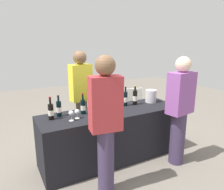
{
  "coord_description": "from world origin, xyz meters",
  "views": [
    {
      "loc": [
        -1.47,
        -2.69,
        1.8
      ],
      "look_at": [
        0.0,
        0.0,
        1.03
      ],
      "focal_mm": 34.13,
      "sensor_mm": 36.0,
      "label": 1
    }
  ],
  "objects": [
    {
      "name": "wine_glass_3",
      "position": [
        -0.05,
        -0.14,
        0.89
      ],
      "size": [
        0.08,
        0.08,
        0.15
      ],
      "color": "silver",
      "rests_on": "tasting_table"
    },
    {
      "name": "wine_bottle_1",
      "position": [
        -0.76,
        0.16,
        0.89
      ],
      "size": [
        0.07,
        0.07,
        0.3
      ],
      "color": "black",
      "rests_on": "tasting_table"
    },
    {
      "name": "wine_glass_1",
      "position": [
        -0.57,
        -0.05,
        0.87
      ],
      "size": [
        0.07,
        0.07,
        0.13
      ],
      "color": "silver",
      "rests_on": "tasting_table"
    },
    {
      "name": "wine_bottle_0",
      "position": [
        -0.89,
        0.08,
        0.89
      ],
      "size": [
        0.07,
        0.07,
        0.31
      ],
      "color": "black",
      "rests_on": "tasting_table"
    },
    {
      "name": "wine_bottle_4",
      "position": [
        0.16,
        0.15,
        0.89
      ],
      "size": [
        0.08,
        0.08,
        0.29
      ],
      "color": "black",
      "rests_on": "tasting_table"
    },
    {
      "name": "wine_glass_0",
      "position": [
        -0.67,
        -0.1,
        0.88
      ],
      "size": [
        0.07,
        0.07,
        0.14
      ],
      "color": "silver",
      "rests_on": "tasting_table"
    },
    {
      "name": "tasting_table",
      "position": [
        0.0,
        0.0,
        0.39
      ],
      "size": [
        2.2,
        0.67,
        0.78
      ],
      "primitive_type": "cube",
      "color": "black",
      "rests_on": "ground_plane"
    },
    {
      "name": "ground_plane",
      "position": [
        0.0,
        0.0,
        0.0
      ],
      "size": [
        12.0,
        12.0,
        0.0
      ],
      "primitive_type": "plane",
      "color": "slate"
    },
    {
      "name": "ice_bucket",
      "position": [
        0.83,
        0.11,
        0.89
      ],
      "size": [
        0.19,
        0.19,
        0.21
      ],
      "primitive_type": "cylinder",
      "color": "silver",
      "rests_on": "tasting_table"
    },
    {
      "name": "guest_1",
      "position": [
        0.8,
        -0.59,
        0.87
      ],
      "size": [
        0.43,
        0.28,
        1.61
      ],
      "rotation": [
        0.0,
        0.0,
        0.16
      ],
      "color": "#3F3351",
      "rests_on": "ground_plane"
    },
    {
      "name": "wine_bottle_2",
      "position": [
        -0.43,
        0.09,
        0.89
      ],
      "size": [
        0.07,
        0.07,
        0.3
      ],
      "color": "black",
      "rests_on": "tasting_table"
    },
    {
      "name": "wine_bottle_3",
      "position": [
        -0.17,
        0.17,
        0.9
      ],
      "size": [
        0.08,
        0.08,
        0.31
      ],
      "color": "black",
      "rests_on": "tasting_table"
    },
    {
      "name": "guest_0",
      "position": [
        -0.45,
        -0.68,
        0.92
      ],
      "size": [
        0.38,
        0.25,
        1.67
      ],
      "rotation": [
        0.0,
        0.0,
        -0.15
      ],
      "color": "#3F3351",
      "rests_on": "ground_plane"
    },
    {
      "name": "wine_glass_2",
      "position": [
        -0.17,
        -0.08,
        0.88
      ],
      "size": [
        0.07,
        0.07,
        0.14
      ],
      "color": "silver",
      "rests_on": "tasting_table"
    },
    {
      "name": "wine_bottle_5",
      "position": [
        0.33,
        0.14,
        0.9
      ],
      "size": [
        0.07,
        0.07,
        0.32
      ],
      "color": "black",
      "rests_on": "tasting_table"
    },
    {
      "name": "server_pouring",
      "position": [
        -0.24,
        0.65,
        0.92
      ],
      "size": [
        0.37,
        0.23,
        1.66
      ],
      "rotation": [
        0.0,
        0.0,
        3.23
      ],
      "color": "brown",
      "rests_on": "ground_plane"
    },
    {
      "name": "wine_bottle_6",
      "position": [
        0.5,
        0.12,
        0.91
      ],
      "size": [
        0.08,
        0.08,
        0.33
      ],
      "color": "black",
      "rests_on": "tasting_table"
    },
    {
      "name": "menu_board",
      "position": [
        0.98,
        1.05,
        0.41
      ],
      "size": [
        0.63,
        0.15,
        0.82
      ],
      "primitive_type": "cube",
      "rotation": [
        0.0,
        0.0,
        -0.19
      ],
      "color": "white",
      "rests_on": "ground_plane"
    }
  ]
}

